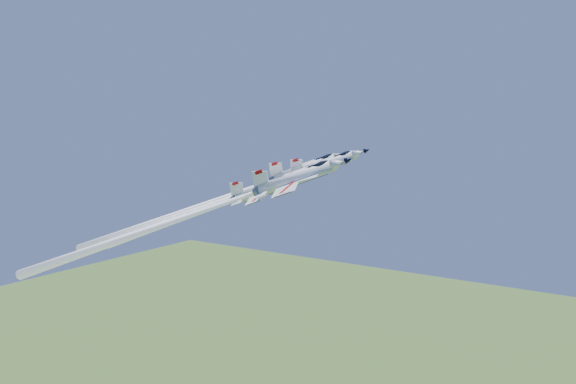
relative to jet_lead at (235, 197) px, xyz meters
The scene contains 4 objects.
jet_lead is the anchor object (origin of this frame).
jet_left 10.07m from the jet_lead, 157.59° to the left, with size 43.91×23.00×44.45m.
jet_right 11.80m from the jet_lead, 123.00° to the right, with size 48.93×25.68×50.59m.
jet_slot 5.53m from the jet_lead, 144.91° to the right, with size 32.72×16.85×27.78m.
Camera 1 is at (63.77, -95.31, 108.00)m, focal length 40.00 mm.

